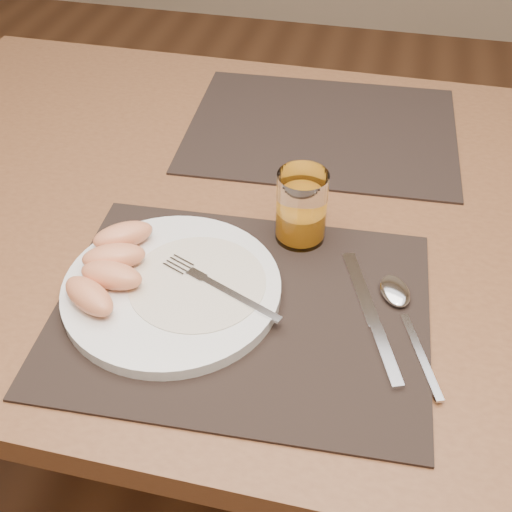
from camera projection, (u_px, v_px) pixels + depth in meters
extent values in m
plane|color=brown|center=(272.00, 469.00, 1.44)|extent=(5.00, 5.00, 0.00)
cube|color=brown|center=(280.00, 215.00, 0.95)|extent=(1.40, 0.90, 0.04)
cylinder|color=brown|center=(60.00, 208.00, 1.58)|extent=(0.06, 0.06, 0.71)
cube|color=black|center=(242.00, 309.00, 0.78)|extent=(0.47, 0.37, 0.00)
cube|color=black|center=(322.00, 129.00, 1.09)|extent=(0.47, 0.37, 0.00)
cylinder|color=white|center=(172.00, 289.00, 0.79)|extent=(0.27, 0.27, 0.02)
cylinder|color=white|center=(197.00, 282.00, 0.79)|extent=(0.17, 0.17, 0.00)
cube|color=silver|center=(241.00, 299.00, 0.77)|extent=(0.11, 0.06, 0.00)
cube|color=silver|center=(197.00, 275.00, 0.80)|extent=(0.03, 0.02, 0.00)
cube|color=silver|center=(179.00, 265.00, 0.81)|extent=(0.04, 0.04, 0.00)
cube|color=silver|center=(361.00, 288.00, 0.80)|extent=(0.06, 0.13, 0.00)
cube|color=silver|center=(386.00, 355.00, 0.72)|extent=(0.05, 0.09, 0.01)
cube|color=silver|center=(421.00, 356.00, 0.72)|extent=(0.05, 0.12, 0.00)
ellipsoid|color=silver|center=(395.00, 291.00, 0.79)|extent=(0.05, 0.07, 0.01)
cylinder|color=white|center=(301.00, 207.00, 0.85)|extent=(0.07, 0.07, 0.10)
cylinder|color=orange|center=(301.00, 222.00, 0.86)|extent=(0.06, 0.06, 0.04)
ellipsoid|color=#E18B5C|center=(89.00, 296.00, 0.75)|extent=(0.09, 0.07, 0.03)
ellipsoid|color=#E18B5C|center=(112.00, 275.00, 0.78)|extent=(0.08, 0.04, 0.03)
ellipsoid|color=#E18B5C|center=(114.00, 257.00, 0.80)|extent=(0.09, 0.07, 0.03)
ellipsoid|color=#E18B5C|center=(123.00, 235.00, 0.83)|extent=(0.09, 0.08, 0.03)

